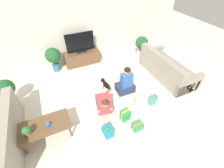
% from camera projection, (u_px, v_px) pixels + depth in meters
% --- Properties ---
extents(ground_plane, '(16.00, 16.00, 0.00)m').
position_uv_depth(ground_plane, '(104.00, 107.00, 4.10)').
color(ground_plane, beige).
extents(wall_back, '(8.40, 0.06, 2.60)m').
position_uv_depth(wall_back, '(74.00, 26.00, 5.03)').
color(wall_back, beige).
rests_on(wall_back, ground_plane).
extents(sofa_right, '(0.90, 1.99, 0.82)m').
position_uv_depth(sofa_right, '(166.00, 69.00, 4.94)').
color(sofa_right, gray).
rests_on(sofa_right, ground_plane).
extents(coffee_table, '(1.06, 0.56, 0.42)m').
position_uv_depth(coffee_table, '(45.00, 126.00, 3.21)').
color(coffee_table, brown).
rests_on(coffee_table, ground_plane).
extents(tv_console, '(1.25, 0.46, 0.48)m').
position_uv_depth(tv_console, '(82.00, 58.00, 5.55)').
color(tv_console, brown).
rests_on(tv_console, ground_plane).
extents(tv, '(0.98, 0.20, 0.71)m').
position_uv_depth(tv, '(80.00, 44.00, 5.18)').
color(tv, black).
rests_on(tv, tv_console).
extents(potted_plant_corner_right, '(0.47, 0.47, 0.87)m').
position_uv_depth(potted_plant_corner_right, '(141.00, 45.00, 5.64)').
color(potted_plant_corner_right, beige).
rests_on(potted_plant_corner_right, ground_plane).
extents(potted_plant_back_left, '(0.50, 0.50, 0.85)m').
position_uv_depth(potted_plant_back_left, '(53.00, 57.00, 5.01)').
color(potted_plant_back_left, '#336B84').
rests_on(potted_plant_back_left, ground_plane).
extents(potted_plant_corner_left, '(0.46, 0.46, 0.78)m').
position_uv_depth(potted_plant_corner_left, '(6.00, 90.00, 3.89)').
color(potted_plant_corner_left, beige).
rests_on(potted_plant_corner_left, ground_plane).
extents(person_kneeling, '(0.45, 0.82, 0.77)m').
position_uv_depth(person_kneeling, '(103.00, 104.00, 3.75)').
color(person_kneeling, '#23232D').
rests_on(person_kneeling, ground_plane).
extents(person_sitting, '(0.53, 0.49, 0.90)m').
position_uv_depth(person_sitting, '(126.00, 83.00, 4.35)').
color(person_sitting, '#283351').
rests_on(person_sitting, ground_plane).
extents(dog, '(0.18, 0.53, 0.32)m').
position_uv_depth(dog, '(105.00, 84.00, 4.47)').
color(dog, black).
rests_on(dog, ground_plane).
extents(gift_box_a, '(0.22, 0.28, 0.25)m').
position_uv_depth(gift_box_a, '(108.00, 131.00, 3.43)').
color(gift_box_a, teal).
rests_on(gift_box_a, ground_plane).
extents(gift_box_b, '(0.24, 0.21, 0.34)m').
position_uv_depth(gift_box_b, '(125.00, 115.00, 3.71)').
color(gift_box_b, '#2D934C').
rests_on(gift_box_b, ground_plane).
extents(gift_box_c, '(0.27, 0.18, 0.22)m').
position_uv_depth(gift_box_c, '(138.00, 126.00, 3.54)').
color(gift_box_c, '#2D934C').
rests_on(gift_box_c, ground_plane).
extents(gift_bag_a, '(0.23, 0.15, 0.41)m').
position_uv_depth(gift_bag_a, '(139.00, 102.00, 3.98)').
color(gift_bag_a, white).
rests_on(gift_bag_a, ground_plane).
extents(gift_bag_b, '(0.23, 0.16, 0.32)m').
position_uv_depth(gift_bag_b, '(153.00, 100.00, 4.08)').
color(gift_bag_b, '#4CA384').
rests_on(gift_bag_b, ground_plane).
extents(mug, '(0.12, 0.08, 0.09)m').
position_uv_depth(mug, '(48.00, 125.00, 3.13)').
color(mug, '#386BAD').
rests_on(mug, coffee_table).
extents(tabletop_plant, '(0.17, 0.17, 0.22)m').
position_uv_depth(tabletop_plant, '(27.00, 131.00, 2.94)').
color(tabletop_plant, '#A36042').
rests_on(tabletop_plant, coffee_table).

